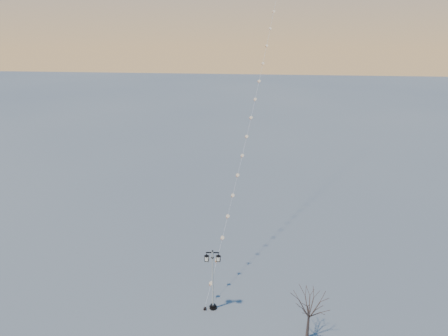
# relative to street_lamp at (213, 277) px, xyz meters

# --- Properties ---
(ground) EXTENTS (300.00, 300.00, 0.00)m
(ground) POSITION_rel_street_lamp_xyz_m (0.42, -1.86, -2.74)
(ground) COLOR slate
(ground) RESTS_ON ground
(street_lamp) EXTENTS (1.25, 0.55, 4.95)m
(street_lamp) POSITION_rel_street_lamp_xyz_m (0.00, 0.00, 0.00)
(street_lamp) COLOR black
(street_lamp) RESTS_ON ground
(bare_tree) EXTENTS (2.14, 2.14, 3.55)m
(bare_tree) POSITION_rel_street_lamp_xyz_m (6.66, -2.21, -0.28)
(bare_tree) COLOR #45342B
(bare_tree) RESTS_ON ground
(kite_train) EXTENTS (8.21, 34.79, 40.31)m
(kite_train) POSITION_rel_street_lamp_xyz_m (3.23, 16.86, 17.31)
(kite_train) COLOR black
(kite_train) RESTS_ON ground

